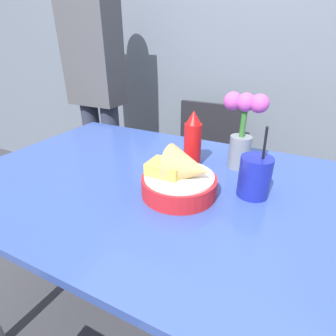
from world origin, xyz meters
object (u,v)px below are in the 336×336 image
object	(u,v)px
food_basket	(181,178)
flower_vase	(243,127)
chair_far_window	(204,160)
ketchup_bottle	(193,140)
person_standing	(95,77)
drink_cup	(254,178)

from	to	relation	value
food_basket	flower_vase	xyz separation A→B (m)	(0.11, 0.26, 0.09)
chair_far_window	food_basket	xyz separation A→B (m)	(0.20, -0.83, 0.32)
ketchup_bottle	person_standing	bearing A→B (deg)	150.58
chair_far_window	drink_cup	xyz separation A→B (m)	(0.39, -0.74, 0.33)
food_basket	person_standing	distance (m)	1.10
chair_far_window	food_basket	bearing A→B (deg)	-76.35
food_basket	person_standing	xyz separation A→B (m)	(-0.86, 0.67, 0.16)
drink_cup	flower_vase	distance (m)	0.21
chair_far_window	drink_cup	bearing A→B (deg)	-62.11
ketchup_bottle	flower_vase	distance (m)	0.17
ketchup_bottle	person_standing	world-z (taller)	person_standing
chair_far_window	food_basket	world-z (taller)	food_basket
food_basket	drink_cup	distance (m)	0.21
ketchup_bottle	drink_cup	distance (m)	0.27
food_basket	drink_cup	world-z (taller)	drink_cup
food_basket	person_standing	world-z (taller)	person_standing
chair_far_window	flower_vase	distance (m)	0.77
flower_vase	person_standing	xyz separation A→B (m)	(-0.97, 0.40, 0.07)
drink_cup	person_standing	world-z (taller)	person_standing
ketchup_bottle	person_standing	xyz separation A→B (m)	(-0.81, 0.46, 0.12)
chair_far_window	flower_vase	bearing A→B (deg)	-61.42
chair_far_window	person_standing	bearing A→B (deg)	-166.04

